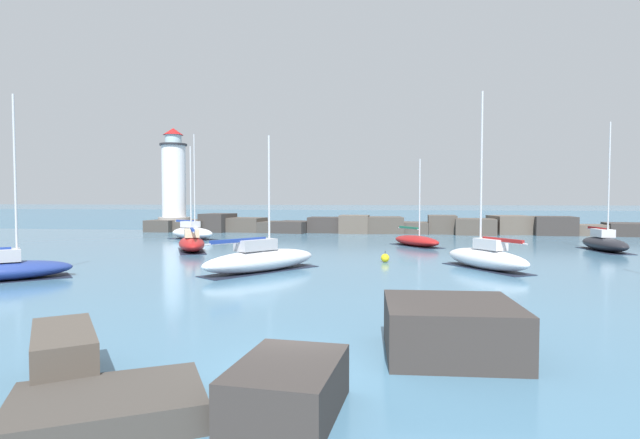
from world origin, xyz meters
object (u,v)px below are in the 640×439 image
sailboat_moored_0 (416,240)px  sailboat_moored_7 (6,269)px  sailboat_moored_6 (261,259)px  lighthouse (174,187)px  sailboat_moored_4 (192,243)px  sailboat_moored_2 (192,232)px  sailboat_moored_3 (604,243)px  sailboat_moored_1 (486,257)px  mooring_buoy_orange_near (385,258)px

sailboat_moored_0 → sailboat_moored_7: (-22.36, -21.90, 0.10)m
sailboat_moored_0 → sailboat_moored_6: bearing=-120.2°
lighthouse → sailboat_moored_4: 27.58m
sailboat_moored_0 → sailboat_moored_6: 19.67m
sailboat_moored_2 → sailboat_moored_6: sailboat_moored_2 is taller
sailboat_moored_0 → sailboat_moored_3: 15.16m
sailboat_moored_1 → sailboat_moored_2: 32.35m
sailboat_moored_1 → sailboat_moored_4: 22.95m
sailboat_moored_7 → sailboat_moored_6: bearing=21.4°
mooring_buoy_orange_near → lighthouse: bearing=134.1°
lighthouse → sailboat_moored_7: size_ratio=1.38×
sailboat_moored_7 → mooring_buoy_orange_near: sailboat_moored_7 is taller
sailboat_moored_6 → sailboat_moored_7: sailboat_moored_7 is taller
mooring_buoy_orange_near → sailboat_moored_2: bearing=141.4°
mooring_buoy_orange_near → sailboat_moored_4: bearing=162.9°
sailboat_moored_6 → mooring_buoy_orange_near: bearing=36.2°
sailboat_moored_6 → mooring_buoy_orange_near: sailboat_moored_6 is taller
lighthouse → sailboat_moored_7: (8.30, -39.09, -5.24)m
sailboat_moored_0 → sailboat_moored_1: bearing=-76.3°
sailboat_moored_1 → sailboat_moored_4: sailboat_moored_1 is taller
sailboat_moored_6 → sailboat_moored_7: size_ratio=0.82×
sailboat_moored_7 → mooring_buoy_orange_near: (19.69, 10.17, -0.32)m
sailboat_moored_0 → sailboat_moored_1: (3.46, -14.17, 0.23)m
sailboat_moored_2 → sailboat_moored_4: bearing=-67.8°
sailboat_moored_2 → lighthouse: bearing=121.2°
mooring_buoy_orange_near → sailboat_moored_3: bearing=28.9°
sailboat_moored_1 → mooring_buoy_orange_near: (-6.13, 2.44, -0.45)m
sailboat_moored_6 → mooring_buoy_orange_near: 8.95m
sailboat_moored_0 → sailboat_moored_2: (-22.97, 4.49, 0.22)m
sailboat_moored_1 → sailboat_moored_3: size_ratio=1.04×
sailboat_moored_1 → sailboat_moored_0: bearing=103.7°
sailboat_moored_2 → sailboat_moored_4: (4.66, -11.42, -0.04)m
sailboat_moored_0 → sailboat_moored_4: size_ratio=0.91×
sailboat_moored_1 → mooring_buoy_orange_near: 6.61m
sailboat_moored_3 → sailboat_moored_4: sailboat_moored_3 is taller
sailboat_moored_3 → sailboat_moored_2: bearing=170.3°
sailboat_moored_2 → mooring_buoy_orange_near: size_ratio=14.21×
sailboat_moored_2 → sailboat_moored_0: bearing=-11.1°
sailboat_moored_3 → sailboat_moored_7: (-37.39, -19.93, -0.07)m
sailboat_moored_2 → mooring_buoy_orange_near: sailboat_moored_2 is taller
sailboat_moored_1 → sailboat_moored_3: bearing=46.5°
lighthouse → sailboat_moored_6: (20.78, -34.19, -5.12)m
sailboat_moored_0 → mooring_buoy_orange_near: size_ratio=10.10×
sailboat_moored_7 → mooring_buoy_orange_near: 22.16m
sailboat_moored_3 → sailboat_moored_6: bearing=-148.9°
sailboat_moored_4 → sailboat_moored_0: bearing=20.7°
sailboat_moored_1 → sailboat_moored_7: (-25.82, -7.73, -0.13)m
sailboat_moored_3 → sailboat_moored_1: bearing=-133.5°
lighthouse → sailboat_moored_3: (45.69, -19.16, -5.17)m
sailboat_moored_2 → sailboat_moored_7: 26.40m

